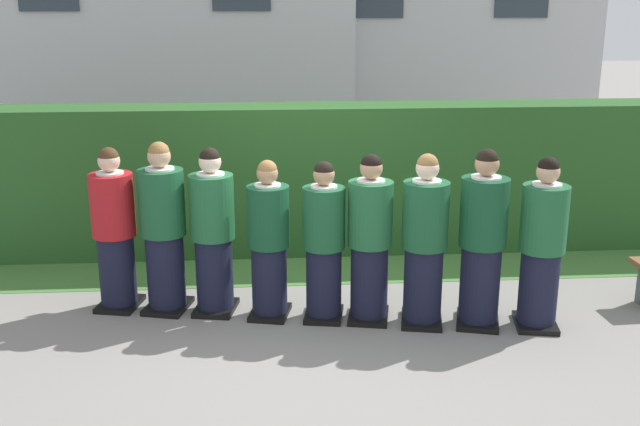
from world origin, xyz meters
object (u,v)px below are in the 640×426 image
student_front_row_2 (213,235)px  student_front_row_4 (324,245)px  student_in_red_blazer (114,233)px  student_front_row_5 (370,242)px  student_front_row_6 (424,245)px  student_front_row_8 (542,248)px  student_front_row_3 (269,244)px  student_front_row_7 (482,243)px  student_front_row_1 (164,232)px

student_front_row_2 → student_front_row_4: size_ratio=1.06×
student_front_row_4 → student_in_red_blazer: bearing=168.4°
student_front_row_2 → student_front_row_4: (1.06, -0.24, -0.05)m
student_front_row_2 → student_front_row_5: (1.49, -0.30, -0.01)m
student_in_red_blazer → student_front_row_6: size_ratio=0.99×
student_in_red_blazer → student_front_row_5: (2.46, -0.48, -0.00)m
student_front_row_5 → student_front_row_8: size_ratio=1.00×
student_front_row_2 → student_front_row_8: student_front_row_2 is taller
student_front_row_2 → student_front_row_5: bearing=-11.5°
student_front_row_8 → student_front_row_5: bearing=169.5°
student_front_row_2 → student_front_row_3: (0.54, -0.15, -0.05)m
student_front_row_7 → student_front_row_8: student_front_row_7 is taller
student_front_row_2 → student_front_row_3: bearing=-16.0°
student_front_row_6 → student_front_row_7: size_ratio=0.97×
student_front_row_3 → student_front_row_4: size_ratio=1.00×
student_front_row_2 → student_in_red_blazer: bearing=169.9°
student_front_row_3 → student_front_row_5: student_front_row_5 is taller
student_in_red_blazer → student_front_row_7: student_front_row_7 is taller
student_front_row_1 → student_front_row_8: 3.60m
student_in_red_blazer → student_front_row_7: bearing=-10.9°
student_in_red_blazer → student_front_row_3: bearing=-12.3°
student_front_row_1 → student_front_row_7: (3.00, -0.57, 0.00)m
student_front_row_8 → student_front_row_2: bearing=169.0°
student_in_red_blazer → student_front_row_3: student_in_red_blazer is taller
student_front_row_3 → student_front_row_4: same height
student_front_row_1 → student_front_row_8: student_front_row_1 is taller
student_front_row_4 → student_front_row_7: student_front_row_7 is taller
student_front_row_6 → student_front_row_7: student_front_row_7 is taller
student_front_row_6 → student_front_row_8: bearing=-8.5°
student_front_row_7 → student_front_row_8: 0.54m
student_front_row_1 → student_front_row_5: student_front_row_1 is taller
student_front_row_1 → student_front_row_6: 2.52m
student_in_red_blazer → student_front_row_1: student_front_row_1 is taller
student_in_red_blazer → student_front_row_6: student_front_row_6 is taller
student_front_row_2 → student_front_row_7: 2.56m
student_in_red_blazer → student_front_row_8: (4.02, -0.77, 0.00)m
student_front_row_1 → student_front_row_7: size_ratio=1.00×
student_front_row_1 → student_front_row_8: (3.53, -0.67, -0.03)m
student_front_row_2 → student_front_row_6: size_ratio=1.00×
student_front_row_5 → student_front_row_7: size_ratio=0.96×
student_front_row_2 → student_front_row_3: student_front_row_2 is taller
student_front_row_4 → student_front_row_2: bearing=167.1°
student_front_row_1 → student_front_row_6: bearing=-11.7°
student_front_row_2 → student_front_row_3: size_ratio=1.06×
student_front_row_3 → student_front_row_6: (1.45, -0.28, 0.05)m
student_front_row_4 → student_front_row_6: size_ratio=0.94×
student_front_row_4 → student_front_row_7: bearing=-9.9°
student_in_red_blazer → student_front_row_7: size_ratio=0.96×
student_front_row_1 → student_front_row_7: same height
student_front_row_5 → student_front_row_8: student_front_row_8 is taller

